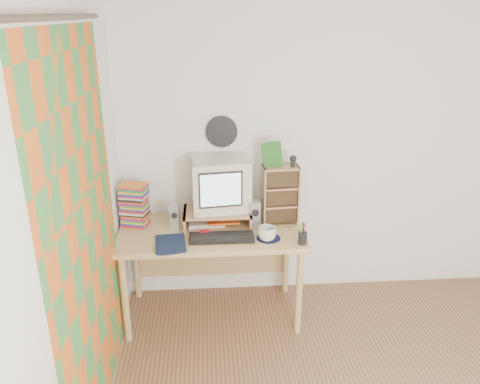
{
  "coord_description": "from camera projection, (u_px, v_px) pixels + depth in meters",
  "views": [
    {
      "loc": [
        -1.04,
        -1.85,
        2.3
      ],
      "look_at": [
        -0.81,
        1.33,
        1.07
      ],
      "focal_mm": 35.0,
      "sensor_mm": 36.0,
      "label": 1
    }
  ],
  "objects": [
    {
      "name": "keyboard",
      "position": [
        222.0,
        238.0,
        3.41
      ],
      "size": [
        0.48,
        0.16,
        0.03
      ],
      "primitive_type": "cube",
      "rotation": [
        0.0,
        0.0,
        -0.01
      ],
      "color": "black",
      "rests_on": "desk"
    },
    {
      "name": "desk",
      "position": [
        212.0,
        242.0,
        3.67
      ],
      "size": [
        1.4,
        0.7,
        0.75
      ],
      "color": "tan",
      "rests_on": "floor"
    },
    {
      "name": "mug",
      "position": [
        267.0,
        234.0,
        3.39
      ],
      "size": [
        0.14,
        0.14,
        0.11
      ],
      "primitive_type": "imported",
      "rotation": [
        0.0,
        0.0,
        -0.09
      ],
      "color": "silver",
      "rests_on": "desk"
    },
    {
      "name": "curtain",
      "position": [
        87.0,
        239.0,
        2.54
      ],
      "size": [
        0.0,
        2.2,
        2.2
      ],
      "primitive_type": "plane",
      "rotation": [
        1.57,
        0.0,
        1.57
      ],
      "color": "#D4601E",
      "rests_on": "left_wall"
    },
    {
      "name": "wall_disc",
      "position": [
        222.0,
        132.0,
        3.65
      ],
      "size": [
        0.25,
        0.02,
        0.25
      ],
      "primitive_type": "cylinder",
      "rotation": [
        1.57,
        0.0,
        0.0
      ],
      "color": "black",
      "rests_on": "back_wall"
    },
    {
      "name": "game_box",
      "position": [
        272.0,
        154.0,
        3.51
      ],
      "size": [
        0.15,
        0.04,
        0.19
      ],
      "primitive_type": "cube",
      "rotation": [
        0.0,
        0.0,
        -0.04
      ],
      "color": "#1E611B",
      "rests_on": "cd_rack"
    },
    {
      "name": "papers",
      "position": [
        212.0,
        221.0,
        3.68
      ],
      "size": [
        0.3,
        0.23,
        0.04
      ],
      "primitive_type": null,
      "rotation": [
        0.0,
        0.0,
        0.09
      ],
      "color": "silver",
      "rests_on": "desk"
    },
    {
      "name": "mousepad",
      "position": [
        268.0,
        238.0,
        3.43
      ],
      "size": [
        0.21,
        0.21,
        0.0
      ],
      "primitive_type": "cylinder",
      "rotation": [
        0.0,
        0.0,
        0.21
      ],
      "color": "#101536",
      "rests_on": "desk"
    },
    {
      "name": "cd_rack",
      "position": [
        280.0,
        195.0,
        3.62
      ],
      "size": [
        0.29,
        0.17,
        0.46
      ],
      "primitive_type": "cube",
      "rotation": [
        0.0,
        0.0,
        0.07
      ],
      "color": "tan",
      "rests_on": "desk"
    },
    {
      "name": "speaker_right",
      "position": [
        255.0,
        214.0,
        3.57
      ],
      "size": [
        0.08,
        0.08,
        0.22
      ],
      "primitive_type": "cube",
      "rotation": [
        0.0,
        0.0,
        0.02
      ],
      "color": "#A0A1A5",
      "rests_on": "desk"
    },
    {
      "name": "webcam",
      "position": [
        293.0,
        161.0,
        3.52
      ],
      "size": [
        0.05,
        0.05,
        0.09
      ],
      "primitive_type": null,
      "rotation": [
        0.0,
        0.0,
        -0.03
      ],
      "color": "black",
      "rests_on": "cd_rack"
    },
    {
      "name": "pen_cup",
      "position": [
        303.0,
        236.0,
        3.33
      ],
      "size": [
        0.07,
        0.07,
        0.13
      ],
      "primitive_type": null,
      "rotation": [
        0.0,
        0.0,
        -0.07
      ],
      "color": "black",
      "rests_on": "desk"
    },
    {
      "name": "speaker_left",
      "position": [
        175.0,
        217.0,
        3.57
      ],
      "size": [
        0.07,
        0.07,
        0.18
      ],
      "primitive_type": "cube",
      "rotation": [
        0.0,
        0.0,
        -0.08
      ],
      "color": "#A0A1A5",
      "rests_on": "desk"
    },
    {
      "name": "red_box",
      "position": [
        205.0,
        233.0,
        3.47
      ],
      "size": [
        0.08,
        0.06,
        0.04
      ],
      "primitive_type": "cube",
      "rotation": [
        0.0,
        0.0,
        0.23
      ],
      "color": "#B41318",
      "rests_on": "desk"
    },
    {
      "name": "monitor_riser",
      "position": [
        217.0,
        213.0,
        3.63
      ],
      "size": [
        0.52,
        0.3,
        0.12
      ],
      "color": "tan",
      "rests_on": "desk"
    },
    {
      "name": "crt_monitor",
      "position": [
        220.0,
        184.0,
        3.59
      ],
      "size": [
        0.47,
        0.47,
        0.4
      ],
      "primitive_type": "cube",
      "rotation": [
        0.0,
        0.0,
        0.13
      ],
      "color": "beige",
      "rests_on": "monitor_riser"
    },
    {
      "name": "back_wall",
      "position": [
        336.0,
        151.0,
        3.8
      ],
      "size": [
        3.5,
        0.0,
        3.5
      ],
      "primitive_type": "plane",
      "rotation": [
        1.57,
        0.0,
        0.0
      ],
      "color": "white",
      "rests_on": "floor"
    },
    {
      "name": "diary",
      "position": [
        155.0,
        243.0,
        3.3
      ],
      "size": [
        0.27,
        0.22,
        0.05
      ],
      "primitive_type": "imported",
      "rotation": [
        0.0,
        0.0,
        0.09
      ],
      "color": "#0F1B38",
      "rests_on": "desk"
    },
    {
      "name": "left_wall",
      "position": [
        49.0,
        268.0,
        2.05
      ],
      "size": [
        0.0,
        3.5,
        3.5
      ],
      "primitive_type": "plane",
      "rotation": [
        1.57,
        0.0,
        1.57
      ],
      "color": "white",
      "rests_on": "floor"
    },
    {
      "name": "dvd_stack",
      "position": [
        135.0,
        208.0,
        3.6
      ],
      "size": [
        0.22,
        0.19,
        0.28
      ],
      "primitive_type": null,
      "rotation": [
        0.0,
        0.0,
        -0.27
      ],
      "color": "brown",
      "rests_on": "desk"
    }
  ]
}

